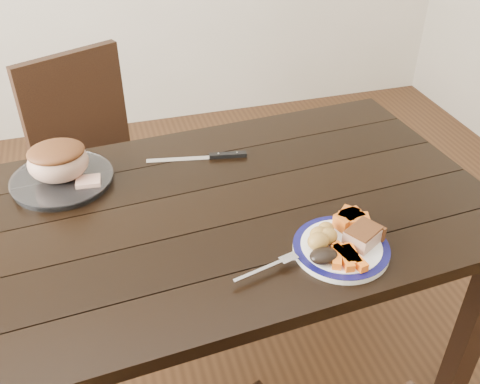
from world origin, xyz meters
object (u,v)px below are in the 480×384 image
object	(u,v)px
dining_table	(212,232)
chair_far	(96,159)
carving_knife	(216,156)
dinner_plate	(341,249)
fork	(271,266)
roast_joint	(58,162)
serving_platter	(63,181)
pork_slice	(363,236)

from	to	relation	value
dining_table	chair_far	world-z (taller)	chair_far
chair_far	carving_knife	distance (m)	0.65
chair_far	dinner_plate	bearing A→B (deg)	95.01
fork	roast_joint	size ratio (longest dim) A/B	1.01
fork	carving_knife	size ratio (longest dim) A/B	0.55
dining_table	fork	bearing A→B (deg)	-75.34
dining_table	dinner_plate	size ratio (longest dim) A/B	6.83
chair_far	fork	distance (m)	1.12
chair_far	fork	world-z (taller)	chair_far
chair_far	serving_platter	distance (m)	0.55
pork_slice	roast_joint	xyz separation A→B (m)	(-0.72, 0.52, 0.03)
fork	carving_knife	distance (m)	0.54
serving_platter	carving_knife	bearing A→B (deg)	1.12
dinner_plate	carving_knife	bearing A→B (deg)	110.45
dining_table	roast_joint	distance (m)	0.49
dinner_plate	serving_platter	world-z (taller)	serving_platter
chair_far	carving_knife	size ratio (longest dim) A/B	2.92
chair_far	pork_slice	distance (m)	1.21
serving_platter	pork_slice	xyz separation A→B (m)	(0.72, -0.52, 0.03)
carving_knife	dinner_plate	bearing A→B (deg)	-59.36
serving_platter	roast_joint	size ratio (longest dim) A/B	1.67
dining_table	dinner_plate	world-z (taller)	dinner_plate
dining_table	chair_far	bearing A→B (deg)	112.39
pork_slice	carving_knife	world-z (taller)	pork_slice
dining_table	carving_knife	distance (m)	0.28
pork_slice	fork	distance (m)	0.25
roast_joint	carving_knife	bearing A→B (deg)	1.12
chair_far	serving_platter	bearing A→B (deg)	54.08
chair_far	roast_joint	distance (m)	0.58
dinner_plate	serving_platter	distance (m)	0.84
pork_slice	roast_joint	size ratio (longest dim) A/B	0.48
dinner_plate	roast_joint	world-z (taller)	roast_joint
pork_slice	dinner_plate	bearing A→B (deg)	175.24
dining_table	fork	distance (m)	0.32
dinner_plate	fork	xyz separation A→B (m)	(-0.20, -0.02, 0.01)
chair_far	fork	bearing A→B (deg)	85.46
fork	roast_joint	bearing A→B (deg)	117.06
pork_slice	serving_platter	bearing A→B (deg)	144.40
dinner_plate	fork	distance (m)	0.20
chair_far	carving_knife	xyz separation A→B (m)	(0.38, -0.48, 0.23)
dinner_plate	roast_joint	bearing A→B (deg)	142.51
fork	roast_joint	distance (m)	0.72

